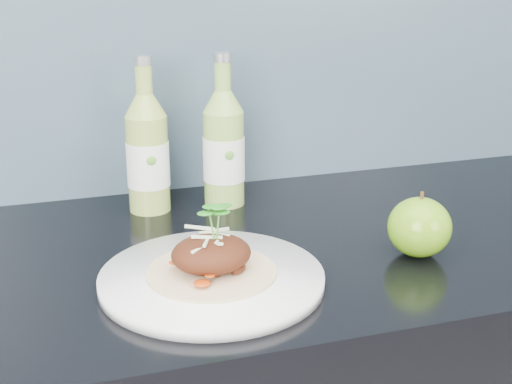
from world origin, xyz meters
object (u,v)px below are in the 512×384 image
(cider_bottle_left, at_px, (148,153))
(cider_bottle_right, at_px, (224,148))
(green_apple, at_px, (419,227))
(dinner_plate, at_px, (212,279))

(cider_bottle_left, xyz_separation_m, cider_bottle_right, (0.13, -0.01, 0.00))
(cider_bottle_left, height_order, cider_bottle_right, same)
(green_apple, distance_m, cider_bottle_left, 0.45)
(dinner_plate, xyz_separation_m, cider_bottle_right, (0.10, 0.29, 0.09))
(dinner_plate, distance_m, cider_bottle_right, 0.32)
(cider_bottle_left, bearing_deg, cider_bottle_right, -2.30)
(green_apple, height_order, cider_bottle_right, cider_bottle_right)
(green_apple, xyz_separation_m, cider_bottle_left, (-0.33, 0.30, 0.06))
(green_apple, height_order, cider_bottle_left, cider_bottle_left)
(green_apple, relative_size, cider_bottle_left, 0.40)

